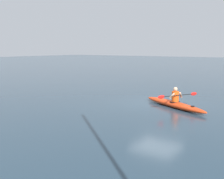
{
  "coord_description": "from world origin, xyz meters",
  "views": [
    {
      "loc": [
        -6.93,
        13.75,
        2.96
      ],
      "look_at": [
        -1.11,
        5.72,
        1.52
      ],
      "focal_mm": 46.02,
      "sensor_mm": 36.0,
      "label": 1
    }
  ],
  "objects": [
    {
      "name": "kayaker",
      "position": [
        -1.26,
        0.53,
        0.62
      ],
      "size": [
        1.13,
        2.18,
        0.73
      ],
      "color": "#E04C14",
      "rests_on": "kayak"
    },
    {
      "name": "kayak",
      "position": [
        -1.16,
        0.48,
        0.16
      ],
      "size": [
        4.23,
        2.52,
        0.31
      ],
      "color": "red",
      "rests_on": "ground"
    },
    {
      "name": "ground_plane",
      "position": [
        0.0,
        0.0,
        0.0
      ],
      "size": [
        160.0,
        160.0,
        0.0
      ],
      "primitive_type": "plane",
      "color": "#233847"
    }
  ]
}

